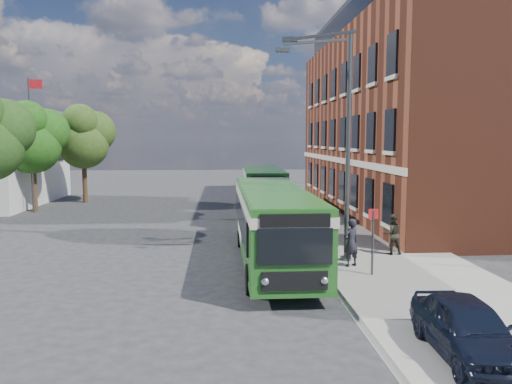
{
  "coord_description": "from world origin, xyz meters",
  "views": [
    {
      "loc": [
        0.31,
        -21.33,
        4.98
      ],
      "look_at": [
        2.03,
        4.82,
        2.2
      ],
      "focal_mm": 35.0,
      "sensor_mm": 36.0,
      "label": 1
    }
  ],
  "objects": [
    {
      "name": "kerb_line",
      "position": [
        3.95,
        8.0,
        0.01
      ],
      "size": [
        0.12,
        48.0,
        0.01
      ],
      "primitive_type": "cube",
      "color": "beige",
      "rests_on": "ground"
    },
    {
      "name": "pedestrian_b",
      "position": [
        7.39,
        -1.08,
        1.0
      ],
      "size": [
        0.86,
        0.69,
        1.71
      ],
      "primitive_type": "imported",
      "rotation": [
        0.0,
        0.0,
        3.19
      ],
      "color": "black",
      "rests_on": "pavement"
    },
    {
      "name": "bus_front",
      "position": [
        2.29,
        -1.63,
        1.83
      ],
      "size": [
        2.71,
        12.02,
        3.02
      ],
      "color": "#23601E",
      "rests_on": "ground"
    },
    {
      "name": "flagpole",
      "position": [
        -12.45,
        13.0,
        4.94
      ],
      "size": [
        0.95,
        0.1,
        9.0
      ],
      "color": "#3A3D3F",
      "rests_on": "ground"
    },
    {
      "name": "pedestrian_a",
      "position": [
        5.15,
        -2.94,
        1.07
      ],
      "size": [
        0.8,
        0.7,
        1.83
      ],
      "primitive_type": "imported",
      "rotation": [
        0.0,
        0.0,
        3.62
      ],
      "color": "black",
      "rests_on": "pavement"
    },
    {
      "name": "tree_right",
      "position": [
        -10.52,
        18.47,
        5.2
      ],
      "size": [
        4.54,
        4.31,
        7.66
      ],
      "color": "#3A2715",
      "rests_on": "ground"
    },
    {
      "name": "brick_office",
      "position": [
        14.0,
        12.0,
        6.97
      ],
      "size": [
        12.1,
        26.0,
        14.2
      ],
      "color": "maroon",
      "rests_on": "ground"
    },
    {
      "name": "tree_mid",
      "position": [
        -12.66,
        13.74,
        5.12
      ],
      "size": [
        4.47,
        4.25,
        7.56
      ],
      "color": "#3A2715",
      "rests_on": "ground"
    },
    {
      "name": "bus_stop_sign",
      "position": [
        5.6,
        -4.2,
        1.51
      ],
      "size": [
        0.35,
        0.08,
        2.52
      ],
      "color": "#3A3D3F",
      "rests_on": "ground"
    },
    {
      "name": "street_lamp",
      "position": [
        4.84,
        -2.0,
        4.79
      ],
      "size": [
        2.96,
        2.38,
        9.0
      ],
      "color": "#3A3D3F",
      "rests_on": "ground"
    },
    {
      "name": "parked_car",
      "position": [
        5.69,
        -10.98,
        0.81
      ],
      "size": [
        1.72,
        3.94,
        1.32
      ],
      "primitive_type": "imported",
      "rotation": [
        0.0,
        0.0,
        -0.04
      ],
      "color": "black",
      "rests_on": "pavement"
    },
    {
      "name": "bus_rear",
      "position": [
        3.0,
        12.34,
        1.83
      ],
      "size": [
        2.83,
        10.35,
        3.02
      ],
      "color": "#185D1D",
      "rests_on": "ground"
    },
    {
      "name": "ground",
      "position": [
        0.0,
        0.0,
        0.0
      ],
      "size": [
        120.0,
        120.0,
        0.0
      ],
      "primitive_type": "plane",
      "color": "#262628",
      "rests_on": "ground"
    },
    {
      "name": "pavement",
      "position": [
        7.0,
        8.0,
        0.07
      ],
      "size": [
        6.0,
        48.0,
        0.15
      ],
      "primitive_type": "cube",
      "color": "gray",
      "rests_on": "ground"
    }
  ]
}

